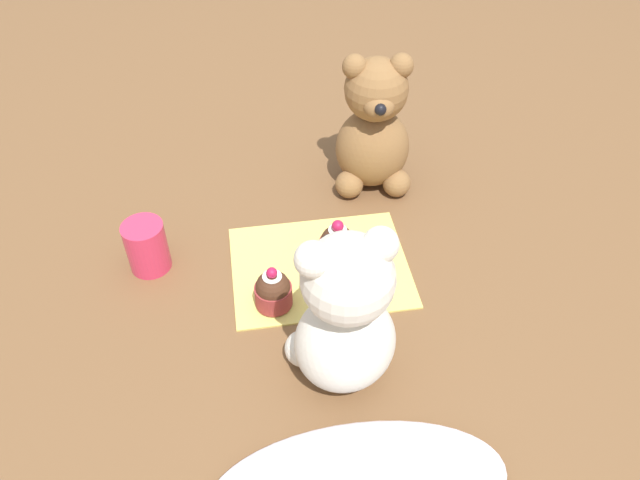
{
  "coord_description": "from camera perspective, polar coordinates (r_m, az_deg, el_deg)",
  "views": [
    {
      "loc": [
        0.1,
        0.63,
        0.67
      ],
      "look_at": [
        0.0,
        0.0,
        0.06
      ],
      "focal_mm": 35.0,
      "sensor_mm": 36.0,
      "label": 1
    }
  ],
  "objects": [
    {
      "name": "teddy_bear_tan",
      "position": [
        1.01,
        4.94,
        10.06
      ],
      "size": [
        0.13,
        0.12,
        0.23
      ],
      "rotation": [
        0.0,
        0.0,
        3.03
      ],
      "color": "olive",
      "rests_on": "ground_plane"
    },
    {
      "name": "juice_glass",
      "position": [
        0.93,
        -15.56,
        -0.57
      ],
      "size": [
        0.06,
        0.06,
        0.08
      ],
      "primitive_type": "cylinder",
      "color": "#DB3356",
      "rests_on": "ground_plane"
    },
    {
      "name": "cupcake_near_tan_bear",
      "position": [
        0.9,
        1.59,
        -0.42
      ],
      "size": [
        0.05,
        0.05,
        0.07
      ],
      "color": "#993333",
      "rests_on": "saucer_plate"
    },
    {
      "name": "teddy_bear_cream",
      "position": [
        0.72,
        2.14,
        -7.08
      ],
      "size": [
        0.14,
        0.13,
        0.24
      ],
      "rotation": [
        0.0,
        0.0,
        0.14
      ],
      "color": "silver",
      "rests_on": "ground_plane"
    },
    {
      "name": "saucer_plate",
      "position": [
        0.92,
        1.55,
        -1.73
      ],
      "size": [
        0.08,
        0.08,
        0.01
      ],
      "primitive_type": "cylinder",
      "color": "silver",
      "rests_on": "knitted_placemat"
    },
    {
      "name": "ground_plane",
      "position": [
        0.92,
        0.0,
        -2.51
      ],
      "size": [
        4.0,
        4.0,
        0.0
      ],
      "primitive_type": "plane",
      "color": "brown"
    },
    {
      "name": "knitted_placemat",
      "position": [
        0.92,
        0.0,
        -2.38
      ],
      "size": [
        0.26,
        0.2,
        0.01
      ],
      "primitive_type": "cube",
      "color": "#E0D166",
      "rests_on": "ground_plane"
    },
    {
      "name": "cupcake_near_cream_bear",
      "position": [
        0.85,
        -4.31,
        -4.62
      ],
      "size": [
        0.05,
        0.05,
        0.07
      ],
      "color": "#993333",
      "rests_on": "knitted_placemat"
    }
  ]
}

